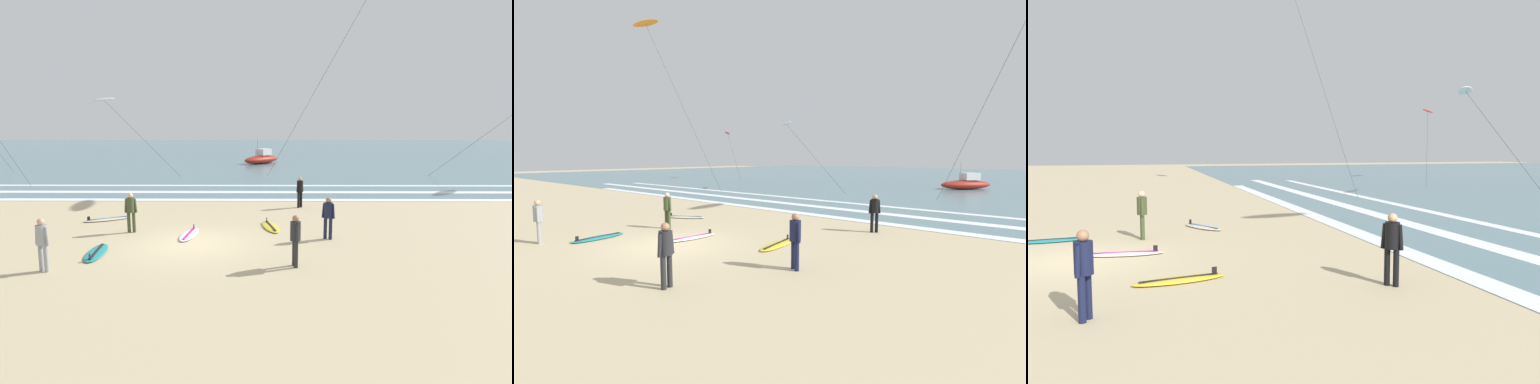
% 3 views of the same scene
% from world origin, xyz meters
% --- Properties ---
extents(ground_plane, '(160.00, 160.00, 0.00)m').
position_xyz_m(ground_plane, '(0.00, 0.00, 0.00)').
color(ground_plane, tan).
extents(ocean_surface, '(140.00, 90.00, 0.01)m').
position_xyz_m(ocean_surface, '(0.00, 53.58, 0.01)').
color(ocean_surface, slate).
rests_on(ocean_surface, ground).
extents(wave_foam_shoreline, '(48.29, 0.78, 0.01)m').
position_xyz_m(wave_foam_shoreline, '(-0.65, 8.98, 0.01)').
color(wave_foam_shoreline, white).
rests_on(wave_foam_shoreline, ocean_surface).
extents(wave_foam_mid_break, '(59.06, 0.84, 0.01)m').
position_xyz_m(wave_foam_mid_break, '(-1.61, 11.80, 0.01)').
color(wave_foam_mid_break, white).
rests_on(wave_foam_mid_break, ocean_surface).
extents(wave_foam_outer_break, '(58.24, 0.61, 0.01)m').
position_xyz_m(wave_foam_outer_break, '(-0.55, 14.68, 0.01)').
color(wave_foam_outer_break, white).
rests_on(wave_foam_outer_break, ocean_surface).
extents(surfer_mid_group, '(0.32, 0.52, 1.60)m').
position_xyz_m(surfer_mid_group, '(3.51, -2.41, 0.96)').
color(surfer_mid_group, '#232328').
rests_on(surfer_mid_group, ground).
extents(surfer_left_far, '(0.50, 0.32, 1.60)m').
position_xyz_m(surfer_left_far, '(5.00, 0.74, 0.96)').
color(surfer_left_far, '#141938').
rests_on(surfer_left_far, ground).
extents(surfer_left_near, '(0.51, 0.32, 1.60)m').
position_xyz_m(surfer_left_near, '(-3.91, -2.91, 0.96)').
color(surfer_left_near, gray).
rests_on(surfer_left_near, ground).
extents(surfer_background_far, '(0.51, 0.32, 1.60)m').
position_xyz_m(surfer_background_far, '(-2.69, 1.68, 0.96)').
color(surfer_background_far, '#384223').
rests_on(surfer_background_far, ground).
extents(surfer_right_near, '(0.43, 0.42, 1.60)m').
position_xyz_m(surfer_right_near, '(4.51, 6.88, 0.96)').
color(surfer_right_near, black).
rests_on(surfer_right_near, ground).
extents(surfboard_near_water, '(0.98, 2.18, 0.25)m').
position_xyz_m(surfboard_near_water, '(2.89, 2.48, 0.05)').
color(surfboard_near_water, yellow).
rests_on(surfboard_near_water, ground).
extents(surfboard_left_pile, '(0.75, 2.14, 0.25)m').
position_xyz_m(surfboard_left_pile, '(-0.31, 1.22, 0.05)').
color(surfboard_left_pile, silver).
rests_on(surfboard_left_pile, ground).
extents(surfboard_foreground_flat, '(2.12, 1.56, 0.25)m').
position_xyz_m(surfboard_foreground_flat, '(-4.43, 3.86, 0.05)').
color(surfboard_foreground_flat, beige).
rests_on(surfboard_foreground_flat, ground).
extents(surfboard_right_spare, '(0.85, 2.16, 0.25)m').
position_xyz_m(surfboard_right_spare, '(-3.03, -1.19, 0.05)').
color(surfboard_right_spare, teal).
rests_on(surfboard_right_spare, ground).
extents(kite_red_high_left, '(9.13, 6.25, 6.75)m').
position_xyz_m(kite_red_high_left, '(-27.32, 27.74, 6.49)').
color(kite_red_high_left, red).
rests_on(kite_red_high_left, ground).
extents(kite_white_high_right, '(7.15, 2.71, 6.39)m').
position_xyz_m(kite_white_high_right, '(-9.81, 19.04, 6.15)').
color(kite_white_high_right, white).
rests_on(kite_white_high_right, ground).
extents(kite_orange_mid_center, '(9.93, 2.96, 16.20)m').
position_xyz_m(kite_orange_mid_center, '(-21.69, 12.16, 15.85)').
color(kite_orange_mid_center, orange).
rests_on(kite_orange_mid_center, ground).
extents(offshore_boat, '(4.62, 5.09, 2.70)m').
position_xyz_m(offshore_boat, '(2.61, 31.58, 0.55)').
color(offshore_boat, maroon).
rests_on(offshore_boat, ground).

